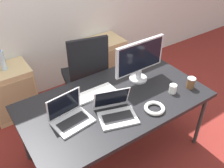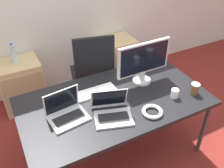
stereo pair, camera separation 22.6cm
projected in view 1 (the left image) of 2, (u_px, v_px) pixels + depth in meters
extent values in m
plane|color=maroon|center=(114.00, 150.00, 2.75)|extent=(14.00, 14.00, 0.00)
cube|color=black|center=(115.00, 101.00, 2.33)|extent=(1.74, 0.96, 0.04)
cylinder|color=#333333|center=(200.00, 121.00, 2.63)|extent=(0.04, 0.04, 0.68)
cylinder|color=#333333|center=(23.00, 136.00, 2.46)|extent=(0.04, 0.04, 0.68)
cylinder|color=#333333|center=(148.00, 82.00, 3.19)|extent=(0.04, 0.04, 0.68)
cylinder|color=#232326|center=(86.00, 104.00, 3.34)|extent=(0.56, 0.56, 0.04)
cylinder|color=gray|center=(85.00, 90.00, 3.21)|extent=(0.05, 0.05, 0.42)
cube|color=black|center=(84.00, 77.00, 3.09)|extent=(0.58, 0.58, 0.07)
cube|color=black|center=(89.00, 64.00, 2.69)|extent=(0.44, 0.14, 0.60)
cube|color=tan|center=(12.00, 92.00, 3.06)|extent=(0.52, 0.42, 0.65)
cube|color=tan|center=(17.00, 101.00, 2.92)|extent=(0.47, 0.01, 0.52)
cube|color=tan|center=(104.00, 60.00, 3.68)|extent=(0.52, 0.42, 0.65)
cube|color=tan|center=(112.00, 66.00, 3.54)|extent=(0.47, 0.01, 0.52)
cylinder|color=silver|center=(2.00, 61.00, 2.80)|extent=(0.07, 0.07, 0.24)
cube|color=silver|center=(73.00, 122.00, 2.07)|extent=(0.34, 0.26, 0.02)
cube|color=black|center=(73.00, 122.00, 2.06)|extent=(0.27, 0.15, 0.00)
cube|color=silver|center=(64.00, 104.00, 2.07)|extent=(0.32, 0.07, 0.22)
cube|color=black|center=(64.00, 105.00, 2.06)|extent=(0.29, 0.06, 0.20)
cube|color=silver|center=(118.00, 118.00, 2.11)|extent=(0.37, 0.31, 0.02)
cube|color=black|center=(118.00, 117.00, 2.10)|extent=(0.28, 0.20, 0.00)
cube|color=silver|center=(111.00, 98.00, 2.14)|extent=(0.33, 0.17, 0.21)
cube|color=black|center=(112.00, 98.00, 2.14)|extent=(0.30, 0.15, 0.19)
cylinder|color=#B7B7BC|center=(138.00, 78.00, 2.58)|extent=(0.19, 0.19, 0.02)
cylinder|color=#B7B7BC|center=(138.00, 74.00, 2.55)|extent=(0.06, 0.06, 0.09)
cube|color=#B7B7BC|center=(140.00, 56.00, 2.43)|extent=(0.56, 0.03, 0.32)
cube|color=black|center=(141.00, 57.00, 2.42)|extent=(0.52, 0.00, 0.29)
cube|color=silver|center=(95.00, 94.00, 2.38)|extent=(0.40, 0.15, 0.02)
cylinder|color=white|center=(173.00, 89.00, 2.38)|extent=(0.07, 0.07, 0.09)
cylinder|color=brown|center=(191.00, 83.00, 2.44)|extent=(0.08, 0.08, 0.10)
cylinder|color=white|center=(192.00, 78.00, 2.41)|extent=(0.08, 0.08, 0.01)
torus|color=white|center=(154.00, 108.00, 2.20)|extent=(0.19, 0.19, 0.03)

